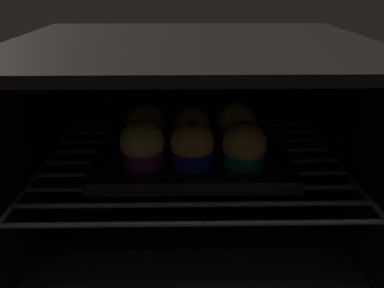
% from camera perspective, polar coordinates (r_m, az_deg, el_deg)
% --- Properties ---
extents(oven_cavity, '(0.59, 0.47, 0.37)m').
position_cam_1_polar(oven_cavity, '(0.71, -0.06, 1.31)').
color(oven_cavity, black).
rests_on(oven_cavity, ground).
extents(oven_rack, '(0.55, 0.42, 0.01)m').
position_cam_1_polar(oven_rack, '(0.68, 0.00, -2.70)').
color(oven_rack, '#4C494C').
rests_on(oven_rack, oven_cavity).
extents(baking_tray, '(0.34, 0.25, 0.02)m').
position_cam_1_polar(baking_tray, '(0.68, 0.00, -1.81)').
color(baking_tray, black).
rests_on(baking_tray, oven_rack).
extents(muffin_row0_col0, '(0.08, 0.08, 0.08)m').
position_cam_1_polar(muffin_row0_col0, '(0.63, -7.63, -0.29)').
color(muffin_row0_col0, '#7A238C').
rests_on(muffin_row0_col0, baking_tray).
extents(muffin_row0_col1, '(0.07, 0.07, 0.08)m').
position_cam_1_polar(muffin_row0_col1, '(0.63, -0.01, -0.28)').
color(muffin_row0_col1, '#1928B7').
rests_on(muffin_row0_col1, baking_tray).
extents(muffin_row0_col2, '(0.08, 0.08, 0.08)m').
position_cam_1_polar(muffin_row0_col2, '(0.64, 8.04, -0.45)').
color(muffin_row0_col2, '#0C8C84').
rests_on(muffin_row0_col2, baking_tray).
extents(muffin_row1_col0, '(0.08, 0.08, 0.08)m').
position_cam_1_polar(muffin_row1_col0, '(0.71, -6.97, 2.55)').
color(muffin_row1_col0, '#1928B7').
rests_on(muffin_row1_col0, baking_tray).
extents(muffin_row1_col1, '(0.07, 0.07, 0.07)m').
position_cam_1_polar(muffin_row1_col1, '(0.71, 0.02, 2.32)').
color(muffin_row1_col1, '#1928B7').
rests_on(muffin_row1_col1, baking_tray).
extents(muffin_row1_col2, '(0.07, 0.07, 0.09)m').
position_cam_1_polar(muffin_row1_col2, '(0.71, 6.86, 2.80)').
color(muffin_row1_col2, red).
rests_on(muffin_row1_col2, baking_tray).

